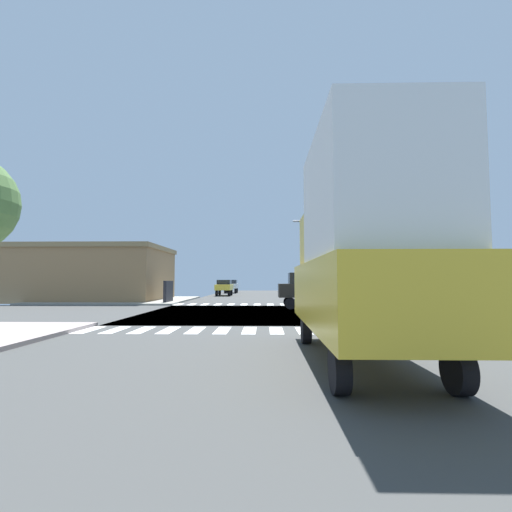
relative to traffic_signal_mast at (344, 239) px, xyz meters
name	(u,v)px	position (x,y,z in m)	size (l,w,h in m)	color
ground	(268,313)	(-6.00, -7.76, -5.10)	(90.00, 90.00, 0.05)	#3B3C3B
sidewalk_corner_ne	(414,300)	(7.00, 4.24, -5.00)	(12.00, 12.00, 0.14)	gray
sidewalk_corner_nw	(122,300)	(-19.00, 4.24, -5.00)	(12.00, 12.00, 0.14)	gray
crosswalk_near	(263,330)	(-6.25, -15.06, -5.07)	(13.50, 2.00, 0.01)	white
crosswalk_far	(264,304)	(-6.25, -0.46, -5.07)	(13.50, 2.00, 0.01)	white
traffic_signal_mast	(344,239)	(0.00, 0.00, 0.00)	(6.51, 0.55, 6.88)	gray
street_lamp	(346,245)	(2.14, 9.16, 0.38)	(1.78, 0.32, 9.28)	gray
bank_building	(77,274)	(-23.12, 4.27, -2.63)	(17.27, 9.46, 4.87)	olive
sedan_farside_2	(224,286)	(-11.00, 15.40, -3.96)	(1.80, 4.30, 1.88)	black
sedan_crossing_3	(231,285)	(-11.00, 24.67, -3.96)	(1.80, 4.30, 1.88)	black
box_truck_queued_1	(361,249)	(-4.00, -20.49, -2.51)	(2.40, 7.20, 4.85)	black
suv_leading_1	(313,287)	(-2.97, -4.26, -3.68)	(4.60, 1.96, 2.34)	black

